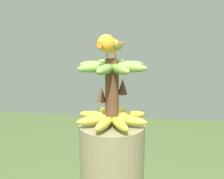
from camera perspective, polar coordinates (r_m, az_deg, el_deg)
name	(u,v)px	position (r m, az deg, el deg)	size (l,w,h in m)	color
banana_bunch	(112,93)	(1.12, 0.00, -0.61)	(0.28, 0.28, 0.25)	brown
perched_bird	(109,45)	(1.08, -0.55, 8.52)	(0.09, 0.21, 0.09)	#C68933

